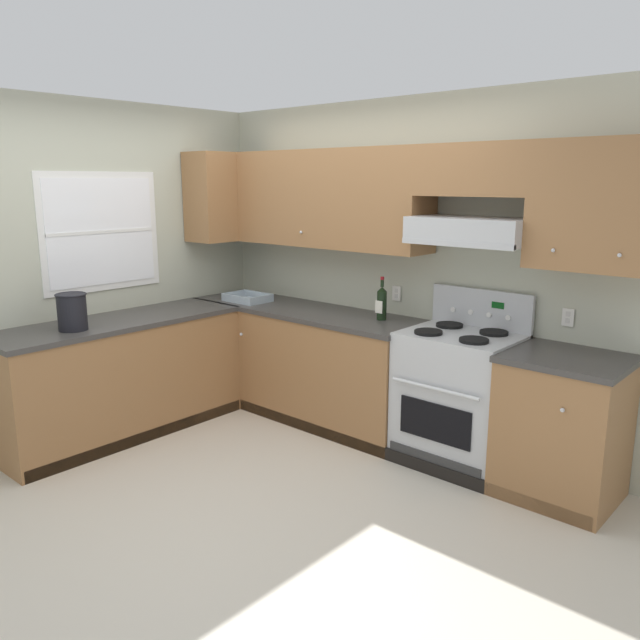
# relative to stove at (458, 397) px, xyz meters

# --- Properties ---
(ground_plane) EXTENTS (7.04, 7.04, 0.00)m
(ground_plane) POSITION_rel_stove_xyz_m (-0.98, -1.25, -0.48)
(ground_plane) COLOR beige
(wall_back) EXTENTS (4.68, 0.57, 2.55)m
(wall_back) POSITION_rel_stove_xyz_m (-0.58, 0.27, 1.00)
(wall_back) COLOR #B7BAA3
(wall_back) RESTS_ON ground_plane
(wall_left) EXTENTS (0.47, 4.00, 2.55)m
(wall_left) POSITION_rel_stove_xyz_m (-2.57, -1.03, 0.87)
(wall_left) COLOR #B7BAA3
(wall_left) RESTS_ON ground_plane
(counter_back_run) EXTENTS (3.60, 0.65, 0.91)m
(counter_back_run) POSITION_rel_stove_xyz_m (-0.92, -0.01, -0.03)
(counter_back_run) COLOR olive
(counter_back_run) RESTS_ON ground_plane
(counter_left_run) EXTENTS (0.63, 1.91, 0.91)m
(counter_left_run) POSITION_rel_stove_xyz_m (-2.22, -1.26, -0.03)
(counter_left_run) COLOR olive
(counter_left_run) RESTS_ON ground_plane
(stove) EXTENTS (0.76, 0.62, 1.20)m
(stove) POSITION_rel_stove_xyz_m (0.00, 0.00, 0.00)
(stove) COLOR #B7BABC
(stove) RESTS_ON ground_plane
(wine_bottle) EXTENTS (0.07, 0.08, 0.33)m
(wine_bottle) POSITION_rel_stove_xyz_m (-0.71, 0.07, 0.57)
(wine_bottle) COLOR black
(wine_bottle) RESTS_ON counter_back_run
(bowl) EXTENTS (0.37, 0.28, 0.07)m
(bowl) POSITION_rel_stove_xyz_m (-2.04, -0.10, 0.45)
(bowl) COLOR #9EADB7
(bowl) RESTS_ON counter_back_run
(bucket) EXTENTS (0.21, 0.21, 0.26)m
(bucket) POSITION_rel_stove_xyz_m (-2.15, -1.64, 0.57)
(bucket) COLOR black
(bucket) RESTS_ON counter_left_run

